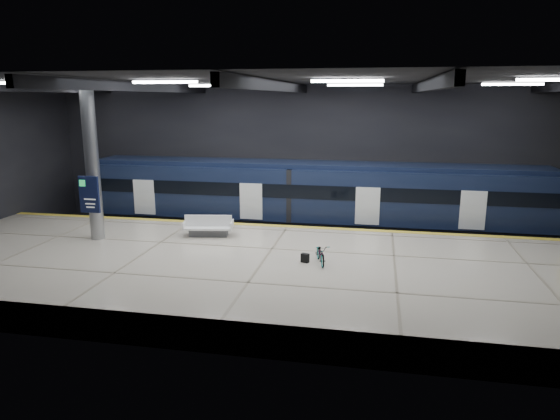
# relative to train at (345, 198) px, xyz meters

# --- Properties ---
(ground) EXTENTS (30.00, 30.00, 0.00)m
(ground) POSITION_rel_train_xyz_m (-2.60, -5.50, -2.06)
(ground) COLOR black
(ground) RESTS_ON ground
(room_shell) EXTENTS (30.10, 16.10, 8.05)m
(room_shell) POSITION_rel_train_xyz_m (-2.60, -5.49, 3.66)
(room_shell) COLOR black
(room_shell) RESTS_ON ground
(platform) EXTENTS (30.00, 11.00, 1.10)m
(platform) POSITION_rel_train_xyz_m (-2.60, -8.00, -1.51)
(platform) COLOR beige
(platform) RESTS_ON ground
(safety_strip) EXTENTS (30.00, 0.40, 0.01)m
(safety_strip) POSITION_rel_train_xyz_m (-2.60, -2.75, -0.95)
(safety_strip) COLOR yellow
(safety_strip) RESTS_ON platform
(rails) EXTENTS (30.00, 1.52, 0.16)m
(rails) POSITION_rel_train_xyz_m (-2.60, 0.00, -1.98)
(rails) COLOR gray
(rails) RESTS_ON ground
(train) EXTENTS (29.40, 2.84, 3.79)m
(train) POSITION_rel_train_xyz_m (0.00, 0.00, 0.00)
(train) COLOR black
(train) RESTS_ON ground
(bench) EXTENTS (2.34, 1.26, 0.98)m
(bench) POSITION_rel_train_xyz_m (-5.86, -5.13, -0.61)
(bench) COLOR #595B60
(bench) RESTS_ON platform
(bicycle) EXTENTS (0.92, 1.58, 0.78)m
(bicycle) POSITION_rel_train_xyz_m (-0.38, -8.01, -0.57)
(bicycle) COLOR #99999E
(bicycle) RESTS_ON platform
(pannier_bag) EXTENTS (0.34, 0.28, 0.35)m
(pannier_bag) POSITION_rel_train_xyz_m (-0.98, -8.01, -0.78)
(pannier_bag) COLOR black
(pannier_bag) RESTS_ON platform
(info_column) EXTENTS (0.90, 0.78, 6.90)m
(info_column) POSITION_rel_train_xyz_m (-10.60, -6.52, 2.40)
(info_column) COLOR #9EA0A5
(info_column) RESTS_ON platform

